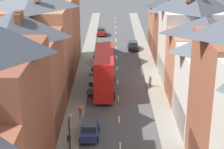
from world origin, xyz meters
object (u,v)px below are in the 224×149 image
car_near_silver (108,47)px  pedestrian_mid_right (81,112)px  car_parked_left_a (96,85)px  car_far_grey (102,31)px  car_near_blue (134,45)px  car_parked_right_a (99,58)px  pedestrian_far_left (151,81)px  car_mid_white (98,70)px  pedestrian_mid_left (70,140)px  double_decker_bus_lead (106,71)px  street_lamp (71,143)px  car_mid_black (91,129)px

car_near_silver → pedestrian_mid_right: size_ratio=2.47×
car_parked_left_a → pedestrian_mid_right: (-1.22, -8.94, 0.20)m
car_far_grey → pedestrian_mid_right: size_ratio=2.41×
car_near_blue → car_far_grey: car_far_grey is taller
car_parked_right_a → car_far_grey: bearing=90.0°
car_near_blue → pedestrian_far_left: (1.27, -19.20, 0.24)m
car_parked_right_a → car_mid_white: bearing=-90.0°
car_near_silver → car_parked_right_a: 6.91m
car_near_silver → pedestrian_mid_left: (-3.09, -34.02, 0.19)m
car_far_grey → pedestrian_mid_left: bearing=-92.2°
car_near_blue → pedestrian_far_left: size_ratio=2.39×
double_decker_bus_lead → pedestrian_far_left: size_ratio=6.71×
pedestrian_far_left → street_lamp: (-8.62, -20.46, 2.21)m
car_near_silver → car_mid_white: bearing=-95.8°
car_near_silver → car_parked_right_a: bearing=-100.8°
car_far_grey → pedestrian_mid_right: pedestrian_mid_right is taller
double_decker_bus_lead → street_lamp: 19.64m
double_decker_bus_lead → pedestrian_mid_right: (-2.51, -8.98, -1.78)m
car_parked_left_a → street_lamp: size_ratio=0.79×
car_parked_left_a → car_mid_white: car_parked_left_a is taller
car_parked_left_a → pedestrian_mid_right: bearing=-97.7°
car_mid_white → street_lamp: 25.64m
pedestrian_mid_left → pedestrian_far_left: 18.63m
car_parked_left_a → double_decker_bus_lead: bearing=1.8°
car_near_blue → car_near_silver: size_ratio=0.97×
double_decker_bus_lead → car_near_silver: 18.93m
street_lamp → car_near_blue: bearing=79.5°
double_decker_bus_lead → pedestrian_mid_left: size_ratio=6.71×
car_near_blue → car_mid_black: bearing=-100.7°
car_parked_right_a → car_mid_white: (-0.00, -6.03, 0.01)m
car_near_silver → car_far_grey: size_ratio=1.02×
car_mid_black → car_parked_left_a: bearing=90.0°
car_parked_right_a → pedestrian_far_left: 13.36m
double_decker_bus_lead → car_far_grey: size_ratio=2.78×
car_near_blue → car_mid_black: (-6.20, -32.70, 0.03)m
pedestrian_mid_left → double_decker_bus_lead: bearing=78.5°
car_near_silver → car_far_grey: (-1.30, 12.58, 0.01)m
car_parked_left_a → pedestrian_far_left: bearing=7.7°
car_mid_black → pedestrian_far_left: pedestrian_far_left is taller
car_near_blue → street_lamp: size_ratio=0.70×
car_near_blue → pedestrian_mid_right: 30.08m
car_parked_left_a → pedestrian_far_left: size_ratio=2.70×
car_mid_white → pedestrian_far_left: bearing=-34.0°
car_near_silver → double_decker_bus_lead: bearing=-90.0°
car_near_silver → car_mid_black: size_ratio=0.96×
double_decker_bus_lead → pedestrian_mid_right: bearing=-105.6°
pedestrian_mid_left → street_lamp: size_ratio=0.29×
car_mid_black → car_mid_white: bearing=90.0°
car_mid_white → pedestrian_far_left: pedestrian_far_left is taller
pedestrian_far_left → car_parked_right_a: bearing=124.0°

